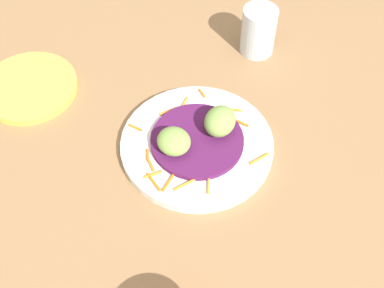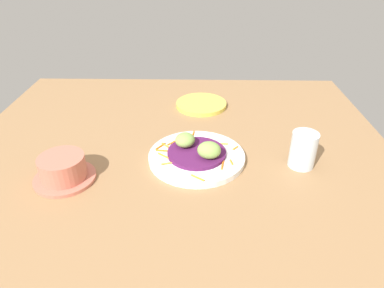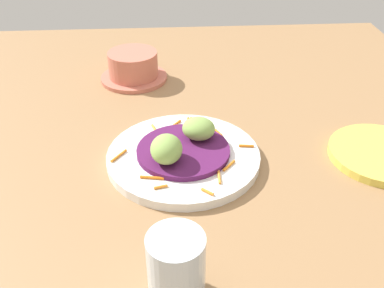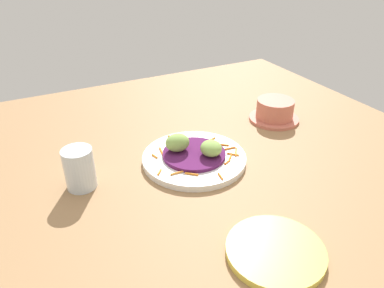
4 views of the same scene
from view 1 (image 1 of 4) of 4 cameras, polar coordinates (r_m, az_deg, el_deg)
The scene contains 8 objects.
table_surface at distance 75.39cm, azimuth -0.01°, elevation -4.00°, with size 110.00×110.00×2.00cm, color #936D47.
main_plate at distance 76.95cm, azimuth 0.57°, elevation -0.11°, with size 23.18×23.18×1.44cm, color white.
cabbage_bed at distance 76.05cm, azimuth 0.57°, elevation 0.41°, with size 14.06×14.06×0.83cm, color #51194C.
carrot_garnish at distance 75.46cm, azimuth -0.53°, elevation -0.44°, with size 20.49×21.75×0.40cm.
guac_scoop_left at distance 73.39cm, azimuth -2.06°, elevation 0.31°, with size 5.10×4.76×3.28cm, color #84A851.
guac_scoop_center at distance 75.38cm, azimuth 3.16°, elevation 2.57°, with size 4.58×5.45×3.96cm, color #84A851.
side_plate_small at distance 89.16cm, azimuth -17.82°, elevation 6.10°, with size 15.88×15.88×1.26cm, color #E0CC4C.
water_glass at distance 90.41cm, azimuth 7.48°, elevation 12.51°, with size 6.01×6.01×8.55cm, color silver.
Camera 1 is at (-38.54, -15.13, 64.01)cm, focal length 47.45 mm.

